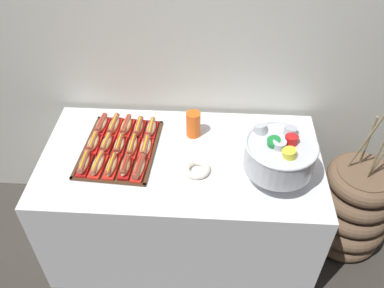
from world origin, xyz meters
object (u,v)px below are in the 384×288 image
Objects in this scene: serving_tray at (120,149)px; donut at (197,169)px; hot_dog_7 at (119,145)px; hot_dog_14 at (151,128)px; hot_dog_1 at (98,165)px; hot_dog_0 at (84,163)px; hot_dog_8 at (132,146)px; hot_dog_10 at (102,124)px; floor_vase at (351,208)px; hot_dog_13 at (139,127)px; hot_dog_3 at (125,167)px; hot_dog_6 at (106,144)px; hot_dog_12 at (126,126)px; cup_stack at (193,124)px; buffet_table at (182,201)px; hot_dog_2 at (112,166)px; hot_dog_5 at (93,143)px; hot_dog_11 at (114,125)px; hot_dog_9 at (146,147)px; hot_dog_4 at (139,168)px.

serving_tray is 3.89× the size of donut.
hot_dog_14 is (0.16, 0.16, 0.00)m from hot_dog_7.
hot_dog_1 and hot_dog_7 have the same top height.
hot_dog_8 is at bearing 32.88° from hot_dog_0.
hot_dog_10 is at bearing 128.90° from serving_tray.
hot_dog_13 is at bearing 175.50° from floor_vase.
hot_dog_3 is 0.98× the size of hot_dog_6.
hot_dog_7 is at bearing 111.07° from hot_dog_3.
hot_dog_8 is at bearing -3.37° from hot_dog_7.
hot_dog_12 is 0.40m from cup_stack.
donut is at bearing -46.78° from hot_dog_14.
hot_dog_3 is 0.34m from hot_dog_12.
hot_dog_8 is (-0.27, 0.04, 0.41)m from buffet_table.
serving_tray is 3.32× the size of hot_dog_13.
hot_dog_12 reaches higher than hot_dog_2.
hot_dog_5 is 0.23m from hot_dog_8.
hot_dog_2 is (0.15, -0.01, -0.00)m from hot_dog_0.
hot_dog_11 is at bearing 175.61° from floor_vase.
hot_dog_5 and hot_dog_9 have the same top height.
hot_dog_7 is at bearing -68.93° from hot_dog_11.
floor_vase is 1.12m from donut.
serving_tray is 0.23m from hot_dog_0.
hot_dog_2 is 0.97× the size of hot_dog_8.
hot_dog_8 and hot_dog_9 have the same top height.
hot_dog_6 is (-0.42, 0.05, 0.41)m from buffet_table.
hot_dog_0 reaches higher than hot_dog_2.
floor_vase is 6.62× the size of hot_dog_11.
hot_dog_1 is at bearing -147.47° from cup_stack.
hot_dog_10 reaches higher than buffet_table.
hot_dog_11 reaches higher than hot_dog_7.
hot_dog_3 is 0.93× the size of hot_dog_10.
hot_dog_11 is at bearing 176.63° from hot_dog_12.
hot_dog_6 reaches higher than hot_dog_13.
hot_dog_4 is at bearing -148.05° from buffet_table.
hot_dog_10 is (-0.14, 0.17, 0.00)m from hot_dog_7.
hot_dog_8 is 0.18m from hot_dog_14.
floor_vase is 1.68m from hot_dog_0.
hot_dog_13 is at bearing 62.18° from serving_tray.
hot_dog_11 reaches higher than serving_tray.
hot_dog_14 is (0.22, -0.01, -0.00)m from hot_dog_11.
hot_dog_1 is 0.36m from hot_dog_13.
buffet_table is 9.89× the size of hot_dog_5.
donut is at bearing 3.39° from hot_dog_3.
hot_dog_3 is at bearing -51.10° from hot_dog_6.
floor_vase is 7.27× the size of hot_dog_10.
hot_dog_8 is at bearing 111.07° from hot_dog_4.
hot_dog_0 is 0.17m from hot_dog_5.
serving_tray is 3.47× the size of hot_dog_5.
hot_dog_5 is 1.12× the size of donut.
floor_vase is 6.56× the size of hot_dog_4.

